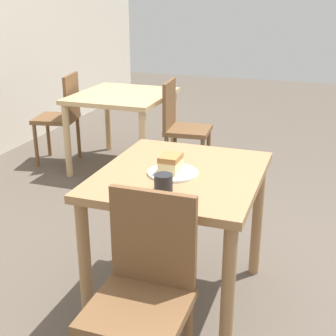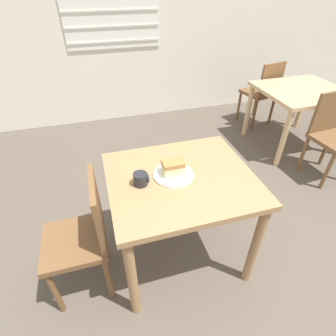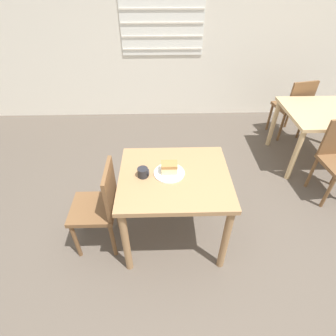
# 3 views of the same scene
# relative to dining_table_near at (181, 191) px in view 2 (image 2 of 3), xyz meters

# --- Properties ---
(ground_plane) EXTENTS (14.00, 14.00, 0.00)m
(ground_plane) POSITION_rel_dining_table_near_xyz_m (0.13, -0.49, -0.63)
(ground_plane) COLOR brown
(wall_back) EXTENTS (10.00, 0.10, 2.80)m
(wall_back) POSITION_rel_dining_table_near_xyz_m (0.13, 2.54, 0.77)
(wall_back) COLOR silver
(wall_back) RESTS_ON ground_plane
(dining_table_near) EXTENTS (0.89, 0.79, 0.75)m
(dining_table_near) POSITION_rel_dining_table_near_xyz_m (0.00, 0.00, 0.00)
(dining_table_near) COLOR #9E754C
(dining_table_near) RESTS_ON ground_plane
(dining_table_far) EXTENTS (0.92, 0.83, 0.71)m
(dining_table_far) POSITION_rel_dining_table_near_xyz_m (1.84, 1.16, -0.03)
(dining_table_far) COLOR tan
(dining_table_far) RESTS_ON ground_plane
(chair_near_window) EXTENTS (0.38, 0.38, 0.87)m
(chair_near_window) POSITION_rel_dining_table_near_xyz_m (-0.63, -0.05, -0.15)
(chair_near_window) COLOR brown
(chair_near_window) RESTS_ON ground_plane
(chair_far_corner) EXTENTS (0.41, 0.41, 0.87)m
(chair_far_corner) POSITION_rel_dining_table_near_xyz_m (1.76, 0.55, -0.15)
(chair_far_corner) COLOR brown
(chair_far_corner) RESTS_ON ground_plane
(chair_far_opposite) EXTENTS (0.45, 0.45, 0.87)m
(chair_far_opposite) POSITION_rel_dining_table_near_xyz_m (1.75, 1.76, -0.15)
(chair_far_opposite) COLOR brown
(chair_far_opposite) RESTS_ON ground_plane
(plate) EXTENTS (0.25, 0.25, 0.01)m
(plate) POSITION_rel_dining_table_near_xyz_m (-0.04, 0.03, 0.13)
(plate) COLOR white
(plate) RESTS_ON dining_table_near
(cake_slice) EXTENTS (0.13, 0.09, 0.08)m
(cake_slice) POSITION_rel_dining_table_near_xyz_m (-0.04, 0.04, 0.18)
(cake_slice) COLOR beige
(cake_slice) RESTS_ON plate
(coffee_mug) EXTENTS (0.09, 0.08, 0.08)m
(coffee_mug) POSITION_rel_dining_table_near_xyz_m (-0.25, -0.00, 0.16)
(coffee_mug) COLOR #232328
(coffee_mug) RESTS_ON dining_table_near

